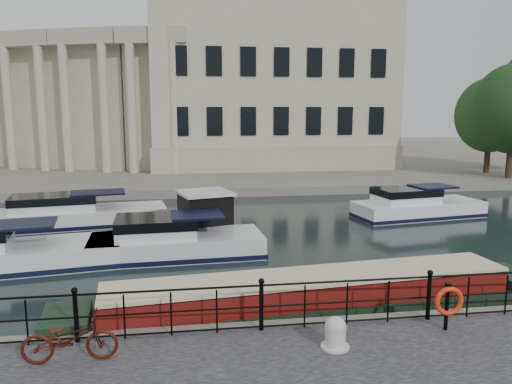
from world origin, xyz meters
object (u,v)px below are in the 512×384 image
Objects in this scene: mooring_bollard at (335,333)px; harbour_hut at (205,218)px; bicycle at (70,338)px; life_ring_post at (449,302)px; narrowboat at (312,305)px.

mooring_bollard is 11.30m from harbour_hut.
mooring_bollard is at bearing -94.01° from bicycle.
narrowboat is (-2.51, 2.35, -0.87)m from life_ring_post.
bicycle reaches higher than narrowboat.
bicycle is at bearing -121.72° from harbour_hut.
harbour_hut is (-4.94, 10.68, -0.28)m from life_ring_post.
narrowboat is at bearing -89.37° from harbour_hut.
bicycle is 0.55× the size of harbour_hut.
narrowboat is (5.57, 2.57, -0.67)m from bicycle.
harbour_hut is at bearing -18.04° from bicycle.
life_ring_post is 3.55m from narrowboat.
narrowboat is (0.22, 2.76, -0.50)m from mooring_bollard.
bicycle is 5.35m from mooring_bollard.
mooring_bollard is 0.62× the size of life_ring_post.
narrowboat is at bearing 85.35° from mooring_bollard.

